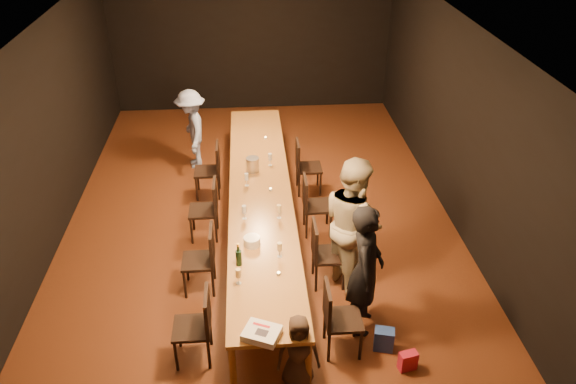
{
  "coord_description": "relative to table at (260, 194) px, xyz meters",
  "views": [
    {
      "loc": [
        -0.13,
        -7.02,
        4.96
      ],
      "look_at": [
        0.37,
        -0.47,
        1.0
      ],
      "focal_mm": 35.0,
      "sensor_mm": 36.0,
      "label": 1
    }
  ],
  "objects": [
    {
      "name": "tealight_mid",
      "position": [
        0.15,
        0.01,
        0.06
      ],
      "size": [
        0.05,
        0.05,
        0.03
      ],
      "primitive_type": "cylinder",
      "color": "#B2B7B2",
      "rests_on": "table"
    },
    {
      "name": "woman_birthday",
      "position": [
        1.15,
        -2.02,
        0.15
      ],
      "size": [
        0.54,
        0.7,
        1.7
      ],
      "primitive_type": "imported",
      "rotation": [
        0.0,
        0.0,
        1.33
      ],
      "color": "black",
      "rests_on": "ground"
    },
    {
      "name": "wineglass_0",
      "position": [
        -0.32,
        -2.04,
        0.15
      ],
      "size": [
        0.06,
        0.06,
        0.21
      ],
      "primitive_type": null,
      "color": "beige",
      "rests_on": "table"
    },
    {
      "name": "wineglass_3",
      "position": [
        0.23,
        -0.73,
        0.15
      ],
      "size": [
        0.06,
        0.06,
        0.21
      ],
      "primitive_type": null,
      "color": "beige",
      "rests_on": "table"
    },
    {
      "name": "tealight_far",
      "position": [
        0.15,
        1.75,
        0.06
      ],
      "size": [
        0.05,
        0.05,
        0.03
      ],
      "primitive_type": "cylinder",
      "color": "#B2B7B2",
      "rests_on": "table"
    },
    {
      "name": "ground",
      "position": [
        0.0,
        0.0,
        -0.7
      ],
      "size": [
        10.0,
        10.0,
        0.0
      ],
      "primitive_type": "plane",
      "color": "#442011",
      "rests_on": "ground"
    },
    {
      "name": "chair_right_3",
      "position": [
        0.85,
        1.2,
        -0.24
      ],
      "size": [
        0.42,
        0.42,
        0.93
      ],
      "primitive_type": null,
      "rotation": [
        0.0,
        0.0,
        -1.57
      ],
      "color": "black",
      "rests_on": "ground"
    },
    {
      "name": "tealight_near",
      "position": [
        0.15,
        -1.91,
        0.06
      ],
      "size": [
        0.05,
        0.05,
        0.03
      ],
      "primitive_type": "cylinder",
      "color": "#B2B7B2",
      "rests_on": "table"
    },
    {
      "name": "wineglass_5",
      "position": [
        0.18,
        0.78,
        0.15
      ],
      "size": [
        0.06,
        0.06,
        0.21
      ],
      "primitive_type": null,
      "color": "silver",
      "rests_on": "table"
    },
    {
      "name": "chair_left_3",
      "position": [
        -0.85,
        1.2,
        -0.24
      ],
      "size": [
        0.42,
        0.42,
        0.93
      ],
      "primitive_type": null,
      "rotation": [
        0.0,
        0.0,
        1.57
      ],
      "color": "black",
      "rests_on": "ground"
    },
    {
      "name": "gift_bag_blue",
      "position": [
        1.34,
        -2.44,
        -0.56
      ],
      "size": [
        0.26,
        0.2,
        0.28
      ],
      "primitive_type": "cube",
      "rotation": [
        0.0,
        0.0,
        -0.25
      ],
      "color": "#2544A0",
      "rests_on": "ground"
    },
    {
      "name": "champagne_bottle",
      "position": [
        -0.31,
        -1.69,
        0.2
      ],
      "size": [
        0.09,
        0.09,
        0.31
      ],
      "primitive_type": null,
      "rotation": [
        0.0,
        0.0,
        -0.37
      ],
      "color": "black",
      "rests_on": "table"
    },
    {
      "name": "man_blue",
      "position": [
        -1.15,
        2.29,
        0.03
      ],
      "size": [
        0.7,
        1.02,
        1.46
      ],
      "primitive_type": "imported",
      "rotation": [
        0.0,
        0.0,
        -1.39
      ],
      "color": "#8698CF",
      "rests_on": "ground"
    },
    {
      "name": "room_shell",
      "position": [
        0.0,
        0.0,
        1.38
      ],
      "size": [
        6.04,
        10.04,
        3.02
      ],
      "color": "black",
      "rests_on": "ground"
    },
    {
      "name": "table",
      "position": [
        0.0,
        0.0,
        0.0
      ],
      "size": [
        0.9,
        6.0,
        0.75
      ],
      "color": "brown",
      "rests_on": "ground"
    },
    {
      "name": "chair_right_2",
      "position": [
        0.85,
        0.0,
        -0.24
      ],
      "size": [
        0.42,
        0.42,
        0.93
      ],
      "primitive_type": null,
      "rotation": [
        0.0,
        0.0,
        -1.57
      ],
      "color": "black",
      "rests_on": "ground"
    },
    {
      "name": "wineglass_1",
      "position": [
        0.18,
        -1.57,
        0.15
      ],
      "size": [
        0.06,
        0.06,
        0.21
      ],
      "primitive_type": null,
      "color": "beige",
      "rests_on": "table"
    },
    {
      "name": "chair_right_1",
      "position": [
        0.85,
        -1.2,
        -0.24
      ],
      "size": [
        0.42,
        0.42,
        0.93
      ],
      "primitive_type": null,
      "rotation": [
        0.0,
        0.0,
        -1.57
      ],
      "color": "black",
      "rests_on": "ground"
    },
    {
      "name": "ice_bucket",
      "position": [
        -0.09,
        0.62,
        0.16
      ],
      "size": [
        0.26,
        0.26,
        0.22
      ],
      "primitive_type": "cylinder",
      "rotation": [
        0.0,
        0.0,
        0.34
      ],
      "color": "#B2B2B7",
      "rests_on": "table"
    },
    {
      "name": "wineglass_4",
      "position": [
        -0.19,
        0.17,
        0.15
      ],
      "size": [
        0.06,
        0.06,
        0.21
      ],
      "primitive_type": null,
      "color": "silver",
      "rests_on": "table"
    },
    {
      "name": "wineglass_2",
      "position": [
        -0.24,
        -0.71,
        0.15
      ],
      "size": [
        0.06,
        0.06,
        0.21
      ],
      "primitive_type": null,
      "color": "silver",
      "rests_on": "table"
    },
    {
      "name": "chair_left_1",
      "position": [
        -0.85,
        -1.2,
        -0.24
      ],
      "size": [
        0.42,
        0.42,
        0.93
      ],
      "primitive_type": null,
      "rotation": [
        0.0,
        0.0,
        1.57
      ],
      "color": "black",
      "rests_on": "ground"
    },
    {
      "name": "chair_right_0",
      "position": [
        0.85,
        -2.4,
        -0.24
      ],
      "size": [
        0.42,
        0.42,
        0.93
      ],
      "primitive_type": null,
      "rotation": [
        0.0,
        0.0,
        -1.57
      ],
      "color": "black",
      "rests_on": "ground"
    },
    {
      "name": "woman_tan",
      "position": [
        1.15,
        -1.16,
        0.22
      ],
      "size": [
        0.97,
        1.08,
        1.84
      ],
      "primitive_type": "imported",
      "rotation": [
        0.0,
        0.0,
        1.93
      ],
      "color": "#C2B491",
      "rests_on": "ground"
    },
    {
      "name": "chair_left_2",
      "position": [
        -0.85,
        0.0,
        -0.24
      ],
      "size": [
        0.42,
        0.42,
        0.93
      ],
      "primitive_type": null,
      "rotation": [
        0.0,
        0.0,
        1.57
      ],
      "color": "black",
      "rests_on": "ground"
    },
    {
      "name": "plate_stack",
      "position": [
        -0.15,
        -1.31,
        0.11
      ],
      "size": [
        0.25,
        0.25,
        0.12
      ],
      "primitive_type": "cylinder",
      "rotation": [
        0.0,
        0.0,
        0.22
      ],
      "color": "white",
      "rests_on": "table"
    },
    {
      "name": "chair_left_0",
      "position": [
        -0.85,
        -2.4,
        -0.24
      ],
      "size": [
        0.42,
        0.42,
        0.93
      ],
      "primitive_type": null,
      "rotation": [
        0.0,
        0.0,
        1.57
      ],
      "color": "black",
      "rests_on": "ground"
    },
    {
      "name": "gift_bag_red",
      "position": [
        1.54,
        -2.75,
        -0.58
      ],
      "size": [
        0.22,
        0.15,
        0.24
      ],
      "primitive_type": "cube",
      "rotation": [
        0.0,
        0.0,
        0.22
      ],
      "color": "red",
      "rests_on": "ground"
    },
    {
      "name": "birthday_cake",
      "position": [
        -0.08,
        -2.88,
        0.09
      ],
      "size": [
        0.45,
        0.41,
        0.09
      ],
      "rotation": [
        0.0,
        0.0,
        -0.42
      ],
      "color": "white",
      "rests_on": "table"
    },
    {
      "name": "child",
      "position": [
        0.29,
        -2.87,
        -0.23
      ],
      "size": [
        0.47,
        0.31,
        0.95
      ],
      "primitive_type": "imported",
      "rotation": [
        0.0,
        0.0,
        0.01
      ],
      "color": "#38281F",
      "rests_on": "ground"
    }
  ]
}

